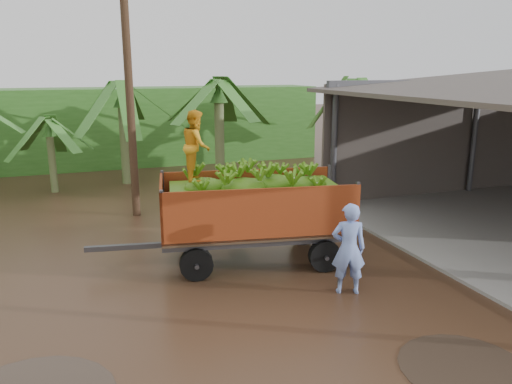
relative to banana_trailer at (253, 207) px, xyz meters
The scene contains 6 objects.
ground 2.75m from the banana_trailer, 121.04° to the right, with size 100.00×100.00×0.00m, color black.
hedge_north 14.32m from the banana_trailer, 103.09° to the left, with size 22.00×3.00×3.60m, color #2D661E.
banana_trailer is the anchor object (origin of this frame).
man_blue 2.63m from the banana_trailer, 62.00° to the right, with size 0.69×0.45×1.90m, color #7E9AE7.
utility_pole 6.15m from the banana_trailer, 114.26° to the left, with size 1.20×0.24×8.76m.
banana_plants 8.42m from the banana_trailer, 130.31° to the left, with size 24.98×20.02×4.31m.
Camera 1 is at (-2.50, -8.52, 4.48)m, focal length 35.00 mm.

